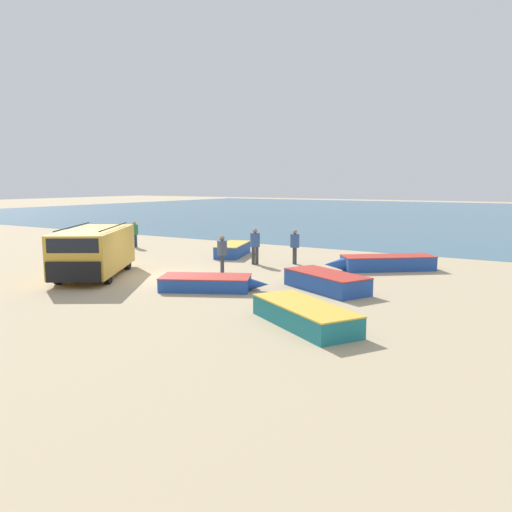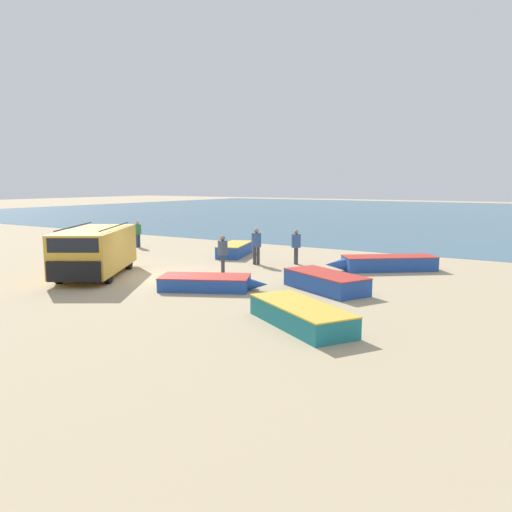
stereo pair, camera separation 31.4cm
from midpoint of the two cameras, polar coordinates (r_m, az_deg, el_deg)
The scene contains 12 objects.
ground_plane at distance 21.41m, azimuth -10.55°, elevation -2.38°, with size 200.00×200.00×0.00m, color tan.
sea_water at distance 69.16m, azimuth 19.72°, elevation 4.61°, with size 120.00×80.00×0.01m, color #33607A.
parked_van at distance 22.16m, azimuth -18.38°, elevation 0.63°, with size 4.74×5.71×2.14m.
fishing_rowboat_0 at distance 18.65m, azimuth -5.91°, elevation -3.07°, with size 4.01×2.81×0.51m.
fishing_rowboat_1 at distance 14.13m, azimuth 4.58°, elevation -6.58°, with size 4.27×3.11×0.61m.
fishing_rowboat_2 at distance 27.36m, azimuth -2.90°, elevation 0.77°, with size 2.24×4.03×0.66m.
fishing_rowboat_3 at distance 18.72m, azimuth 7.25°, elevation -2.83°, with size 4.14×2.81×0.66m.
fishing_rowboat_4 at distance 23.42m, azimuth 14.00°, elevation -0.76°, with size 4.55×3.88×0.66m.
fisherman_0 at distance 31.51m, azimuth -13.99°, elevation 2.71°, with size 0.43×0.43×1.63m.
fisherman_1 at distance 24.34m, azimuth 4.08°, elevation 1.44°, with size 0.45×0.45×1.70m.
fisherman_2 at distance 24.18m, azimuth -0.48°, elevation 1.52°, with size 0.47×0.47×1.77m.
fisherman_3 at distance 21.91m, azimuth -4.31°, elevation 0.59°, with size 0.43×0.43×1.65m.
Camera 1 is at (14.02, -15.67, 3.94)m, focal length 35.00 mm.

